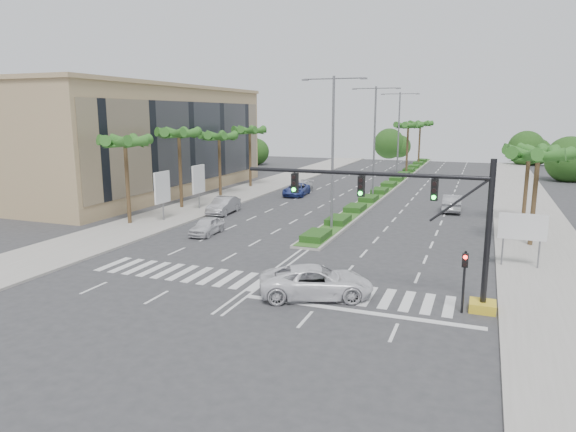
# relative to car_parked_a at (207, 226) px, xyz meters

# --- Properties ---
(ground) EXTENTS (160.00, 160.00, 0.00)m
(ground) POSITION_rel_car_parked_a_xyz_m (8.59, -9.15, -0.67)
(ground) COLOR #333335
(ground) RESTS_ON ground
(footpath_right) EXTENTS (6.00, 120.00, 0.15)m
(footpath_right) POSITION_rel_car_parked_a_xyz_m (23.79, 10.85, -0.60)
(footpath_right) COLOR gray
(footpath_right) RESTS_ON ground
(footpath_left) EXTENTS (6.00, 120.00, 0.15)m
(footpath_left) POSITION_rel_car_parked_a_xyz_m (-6.61, 10.85, -0.60)
(footpath_left) COLOR gray
(footpath_left) RESTS_ON ground
(median) EXTENTS (2.20, 75.00, 0.20)m
(median) POSITION_rel_car_parked_a_xyz_m (8.59, 35.85, -0.57)
(median) COLOR gray
(median) RESTS_ON ground
(median_grass) EXTENTS (1.80, 75.00, 0.04)m
(median_grass) POSITION_rel_car_parked_a_xyz_m (8.59, 35.85, -0.45)
(median_grass) COLOR #29541D
(median_grass) RESTS_ON median
(building) EXTENTS (12.00, 36.00, 12.00)m
(building) POSITION_rel_car_parked_a_xyz_m (-17.41, 16.85, 5.33)
(building) COLOR tan
(building) RESTS_ON ground
(signal_gantry) EXTENTS (12.60, 1.20, 7.20)m
(signal_gantry) POSITION_rel_car_parked_a_xyz_m (17.86, -9.15, 2.79)
(signal_gantry) COLOR gold
(signal_gantry) RESTS_ON ground
(pedestrian_signal) EXTENTS (0.28, 0.36, 3.00)m
(pedestrian_signal) POSITION_rel_car_parked_a_xyz_m (19.19, -9.83, 1.37)
(pedestrian_signal) COLOR black
(pedestrian_signal) RESTS_ON ground
(direction_sign) EXTENTS (2.70, 0.11, 3.40)m
(direction_sign) POSITION_rel_car_parked_a_xyz_m (22.09, -1.16, 1.78)
(direction_sign) COLOR slate
(direction_sign) RESTS_ON ground
(billboard_near) EXTENTS (0.18, 2.10, 4.35)m
(billboard_near) POSITION_rel_car_parked_a_xyz_m (-5.91, 2.85, 2.29)
(billboard_near) COLOR slate
(billboard_near) RESTS_ON ground
(billboard_far) EXTENTS (0.18, 2.10, 4.35)m
(billboard_far) POSITION_rel_car_parked_a_xyz_m (-5.91, 8.85, 2.29)
(billboard_far) COLOR slate
(billboard_far) RESTS_ON ground
(palm_left_near) EXTENTS (4.57, 4.68, 7.55)m
(palm_left_near) POSITION_rel_car_parked_a_xyz_m (-7.91, 0.85, 6.02)
(palm_left_near) COLOR brown
(palm_left_near) RESTS_ON ground
(palm_left_mid) EXTENTS (4.57, 4.68, 7.95)m
(palm_left_mid) POSITION_rel_car_parked_a_xyz_m (-7.91, 8.85, 6.40)
(palm_left_mid) COLOR brown
(palm_left_mid) RESTS_ON ground
(palm_left_far) EXTENTS (4.57, 4.68, 7.35)m
(palm_left_far) POSITION_rel_car_parked_a_xyz_m (-7.91, 16.85, 5.82)
(palm_left_far) COLOR brown
(palm_left_far) RESTS_ON ground
(palm_left_end) EXTENTS (4.57, 4.68, 7.75)m
(palm_left_end) POSITION_rel_car_parked_a_xyz_m (-7.91, 24.85, 6.21)
(palm_left_end) COLOR brown
(palm_left_end) RESTS_ON ground
(palm_right_near) EXTENTS (4.57, 4.68, 7.05)m
(palm_right_near) POSITION_rel_car_parked_a_xyz_m (23.09, 4.85, 5.53)
(palm_right_near) COLOR brown
(palm_right_near) RESTS_ON ground
(palm_right_far) EXTENTS (4.57, 4.68, 6.75)m
(palm_right_far) POSITION_rel_car_parked_a_xyz_m (23.09, 12.85, 5.24)
(palm_right_far) COLOR brown
(palm_right_far) RESTS_ON ground
(palm_median_a) EXTENTS (4.57, 4.68, 8.05)m
(palm_median_a) POSITION_rel_car_parked_a_xyz_m (8.59, 45.85, 6.50)
(palm_median_a) COLOR brown
(palm_median_a) RESTS_ON ground
(palm_median_b) EXTENTS (4.57, 4.68, 8.05)m
(palm_median_b) POSITION_rel_car_parked_a_xyz_m (8.59, 60.85, 6.50)
(palm_median_b) COLOR brown
(palm_median_b) RESTS_ON ground
(streetlight_near) EXTENTS (5.10, 0.25, 12.00)m
(streetlight_near) POSITION_rel_car_parked_a_xyz_m (8.59, 4.85, 6.14)
(streetlight_near) COLOR slate
(streetlight_near) RESTS_ON ground
(streetlight_mid) EXTENTS (5.10, 0.25, 12.00)m
(streetlight_mid) POSITION_rel_car_parked_a_xyz_m (8.59, 20.85, 6.14)
(streetlight_mid) COLOR slate
(streetlight_mid) RESTS_ON ground
(streetlight_far) EXTENTS (5.10, 0.25, 12.00)m
(streetlight_far) POSITION_rel_car_parked_a_xyz_m (8.59, 36.85, 6.14)
(streetlight_far) COLOR slate
(streetlight_far) RESTS_ON ground
(car_parked_a) EXTENTS (1.82, 4.03, 1.34)m
(car_parked_a) POSITION_rel_car_parked_a_xyz_m (0.00, 0.00, 0.00)
(car_parked_a) COLOR silver
(car_parked_a) RESTS_ON ground
(car_parked_b) EXTENTS (2.02, 4.84, 1.56)m
(car_parked_b) POSITION_rel_car_parked_a_xyz_m (-2.76, 7.91, 0.11)
(car_parked_b) COLOR #A4A3A8
(car_parked_b) RESTS_ON ground
(car_parked_c) EXTENTS (2.78, 5.22, 1.40)m
(car_parked_c) POSITION_rel_car_parked_a_xyz_m (-0.13, 20.56, 0.03)
(car_parked_c) COLOR #2E408F
(car_parked_c) RESTS_ON ground
(car_parked_d) EXTENTS (2.29, 4.85, 1.37)m
(car_parked_d) POSITION_rel_car_parked_a_xyz_m (-0.44, 22.57, 0.01)
(car_parked_d) COLOR silver
(car_parked_d) RESTS_ON ground
(car_crossing) EXTENTS (6.34, 4.66, 1.60)m
(car_crossing) POSITION_rel_car_parked_a_xyz_m (12.14, -10.15, 0.13)
(car_crossing) COLOR white
(car_crossing) RESTS_ON ground
(car_right) EXTENTS (1.86, 4.94, 1.61)m
(car_right) POSITION_rel_car_parked_a_xyz_m (17.09, 16.83, 0.13)
(car_right) COLOR #A09FA4
(car_right) RESTS_ON ground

